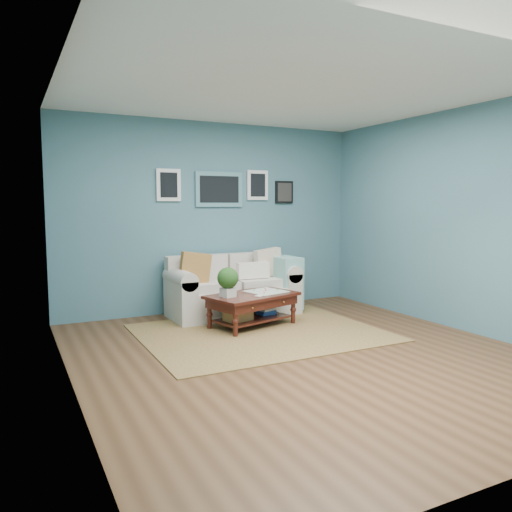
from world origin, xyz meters
TOP-DOWN VIEW (x-y plane):
  - room_shell at (0.00, 0.06)m, footprint 5.00×5.02m
  - area_rug at (-0.02, 0.97)m, footprint 2.78×2.22m
  - loveseat at (0.16, 2.02)m, footprint 1.81×0.82m
  - coffee_table at (-0.03, 1.29)m, footprint 1.25×0.92m

SIDE VIEW (x-z plane):
  - area_rug at x=-0.02m, z-range 0.00..0.01m
  - coffee_table at x=-0.03m, z-range -0.04..0.74m
  - loveseat at x=0.16m, z-range -0.09..0.84m
  - room_shell at x=0.00m, z-range 0.01..2.71m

